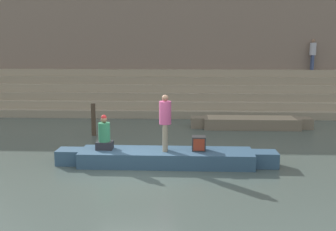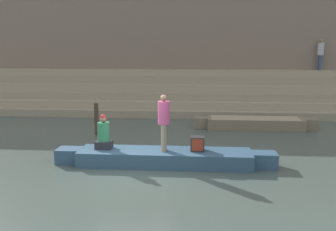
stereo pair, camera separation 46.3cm
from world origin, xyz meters
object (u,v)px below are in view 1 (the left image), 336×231
at_px(person_rowing, 104,136).
at_px(mooring_post, 93,120).
at_px(rowboat_main, 166,157).
at_px(person_standing, 165,119).
at_px(tv_set, 199,143).
at_px(moored_boat_shore, 251,122).
at_px(person_on_steps, 313,52).

xyz_separation_m(person_rowing, mooring_post, (-1.29, 3.93, -0.23)).
relative_size(rowboat_main, person_standing, 3.92).
height_order(rowboat_main, tv_set, tv_set).
xyz_separation_m(person_rowing, moored_boat_shore, (5.52, 5.80, -0.65)).
xyz_separation_m(rowboat_main, mooring_post, (-3.24, 4.01, 0.42)).
bearing_deg(mooring_post, moored_boat_shore, 15.29).
relative_size(rowboat_main, moored_boat_shore, 1.26).
xyz_separation_m(person_rowing, person_on_steps, (9.68, 10.86, 2.44)).
xyz_separation_m(moored_boat_shore, mooring_post, (-6.81, -1.86, 0.41)).
distance_m(person_rowing, moored_boat_shore, 8.03).
bearing_deg(rowboat_main, person_standing, -140.20).
relative_size(tv_set, mooring_post, 0.33).
bearing_deg(rowboat_main, tv_set, 4.71).
relative_size(tv_set, person_on_steps, 0.26).
distance_m(rowboat_main, person_on_steps, 13.74).
xyz_separation_m(person_standing, moored_boat_shore, (3.59, 5.89, -1.22)).
bearing_deg(tv_set, moored_boat_shore, 57.87).
distance_m(person_standing, tv_set, 1.31).
bearing_deg(person_standing, rowboat_main, 45.14).
bearing_deg(person_on_steps, tv_set, -105.21).
bearing_deg(rowboat_main, person_rowing, 178.83).
distance_m(mooring_post, person_on_steps, 13.25).
xyz_separation_m(tv_set, moored_boat_shore, (2.54, 5.80, -0.43)).
bearing_deg(person_on_steps, moored_boat_shore, -112.95).
xyz_separation_m(person_standing, mooring_post, (-3.22, 4.03, -0.80)).
bearing_deg(rowboat_main, mooring_post, 129.93).
relative_size(rowboat_main, person_on_steps, 4.02).
height_order(mooring_post, person_on_steps, person_on_steps).
bearing_deg(person_rowing, mooring_post, 104.71).
distance_m(rowboat_main, person_standing, 1.23).
relative_size(person_standing, mooring_post, 1.31).
relative_size(rowboat_main, tv_set, 15.36).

